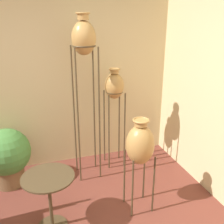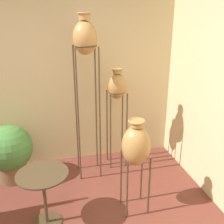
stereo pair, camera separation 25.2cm
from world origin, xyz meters
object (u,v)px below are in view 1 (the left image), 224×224
vase_stand_medium (114,88)px  potted_plant (7,155)px  vase_stand_short (140,145)px  vase_stand_tall (84,43)px  side_table (49,190)px

vase_stand_medium → potted_plant: vase_stand_medium is taller
vase_stand_medium → vase_stand_short: (-0.05, -1.02, -0.37)m
vase_stand_tall → potted_plant: size_ratio=2.76×
side_table → potted_plant: bearing=115.2°
vase_stand_tall → side_table: bearing=-124.3°
vase_stand_short → potted_plant: size_ratio=1.41×
vase_stand_tall → vase_stand_medium: 0.79m
vase_stand_short → vase_stand_tall: bearing=114.6°
side_table → vase_stand_short: bearing=0.8°
vase_stand_short → potted_plant: (-1.44, 0.94, -0.38)m
vase_stand_short → side_table: 1.05m
vase_stand_tall → side_table: 1.72m
vase_stand_short → side_table: size_ratio=1.76×
side_table → vase_stand_medium: bearing=45.0°
vase_stand_medium → potted_plant: (-1.49, -0.08, -0.75)m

